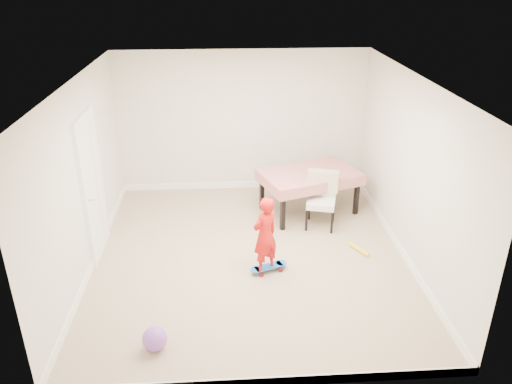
{
  "coord_description": "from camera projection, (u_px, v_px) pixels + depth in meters",
  "views": [
    {
      "loc": [
        -0.33,
        -6.28,
        3.94
      ],
      "look_at": [
        0.1,
        0.2,
        0.95
      ],
      "focal_mm": 35.0,
      "sensor_mm": 36.0,
      "label": 1
    }
  ],
  "objects": [
    {
      "name": "dining_chair",
      "position": [
        321.0,
        201.0,
        8.01
      ],
      "size": [
        0.64,
        0.69,
        0.91
      ],
      "primitive_type": null,
      "rotation": [
        0.0,
        0.0,
        -0.26
      ],
      "color": "silver",
      "rests_on": "ground"
    },
    {
      "name": "baseboard_front",
      "position": [
        264.0,
        382.0,
        5.07
      ],
      "size": [
        4.5,
        0.02,
        0.12
      ],
      "primitive_type": "cube",
      "color": "white",
      "rests_on": "ground"
    },
    {
      "name": "foam_toy",
      "position": [
        359.0,
        250.0,
        7.47
      ],
      "size": [
        0.24,
        0.38,
        0.06
      ],
      "primitive_type": "cylinder",
      "rotation": [
        1.57,
        0.0,
        0.5
      ],
      "color": "yellow",
      "rests_on": "ground"
    },
    {
      "name": "wall_left",
      "position": [
        84.0,
        179.0,
        6.68
      ],
      "size": [
        0.04,
        5.0,
        2.6
      ],
      "primitive_type": "cube",
      "color": "beige",
      "rests_on": "ground"
    },
    {
      "name": "door",
      "position": [
        92.0,
        189.0,
        7.06
      ],
      "size": [
        0.11,
        0.94,
        2.11
      ],
      "primitive_type": "cube",
      "color": "white",
      "rests_on": "ground"
    },
    {
      "name": "ceiling",
      "position": [
        249.0,
        81.0,
        6.28
      ],
      "size": [
        4.5,
        5.0,
        0.04
      ],
      "primitive_type": "cube",
      "color": "white",
      "rests_on": "wall_back"
    },
    {
      "name": "baseboard_back",
      "position": [
        243.0,
        185.0,
        9.59
      ],
      "size": [
        4.5,
        0.02,
        0.12
      ],
      "primitive_type": "cube",
      "color": "white",
      "rests_on": "ground"
    },
    {
      "name": "wall_front",
      "position": [
        264.0,
        280.0,
        4.56
      ],
      "size": [
        4.5,
        0.04,
        2.6
      ],
      "primitive_type": "cube",
      "color": "beige",
      "rests_on": "ground"
    },
    {
      "name": "baseboard_right",
      "position": [
        399.0,
        248.0,
        7.46
      ],
      "size": [
        0.02,
        5.0,
        0.12
      ],
      "primitive_type": "cube",
      "color": "white",
      "rests_on": "ground"
    },
    {
      "name": "skateboard",
      "position": [
        269.0,
        268.0,
        6.98
      ],
      "size": [
        0.59,
        0.38,
        0.08
      ],
      "primitive_type": null,
      "rotation": [
        0.0,
        0.0,
        0.37
      ],
      "color": "blue",
      "rests_on": "ground"
    },
    {
      "name": "dining_table",
      "position": [
        309.0,
        192.0,
        8.53
      ],
      "size": [
        1.83,
        1.48,
        0.74
      ],
      "primitive_type": null,
      "rotation": [
        0.0,
        0.0,
        0.35
      ],
      "color": "#AD1A09",
      "rests_on": "ground"
    },
    {
      "name": "ground",
      "position": [
        250.0,
        256.0,
        7.35
      ],
      "size": [
        5.0,
        5.0,
        0.0
      ],
      "primitive_type": "plane",
      "color": "tan",
      "rests_on": "ground"
    },
    {
      "name": "wall_right",
      "position": [
        409.0,
        171.0,
        6.94
      ],
      "size": [
        0.04,
        5.0,
        2.6
      ],
      "primitive_type": "cube",
      "color": "beige",
      "rests_on": "ground"
    },
    {
      "name": "balloon",
      "position": [
        155.0,
        339.0,
        5.53
      ],
      "size": [
        0.28,
        0.28,
        0.28
      ],
      "primitive_type": "sphere",
      "color": "purple",
      "rests_on": "ground"
    },
    {
      "name": "wall_back",
      "position": [
        242.0,
        122.0,
        9.06
      ],
      "size": [
        4.5,
        0.04,
        2.6
      ],
      "primitive_type": "cube",
      "color": "beige",
      "rests_on": "ground"
    },
    {
      "name": "child",
      "position": [
        265.0,
        237.0,
        6.75
      ],
      "size": [
        0.49,
        0.46,
        1.11
      ],
      "primitive_type": "imported",
      "rotation": [
        0.0,
        0.0,
        3.78
      ],
      "color": "red",
      "rests_on": "ground"
    },
    {
      "name": "baseboard_left",
      "position": [
        95.0,
        258.0,
        7.19
      ],
      "size": [
        0.02,
        5.0,
        0.12
      ],
      "primitive_type": "cube",
      "color": "white",
      "rests_on": "ground"
    }
  ]
}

